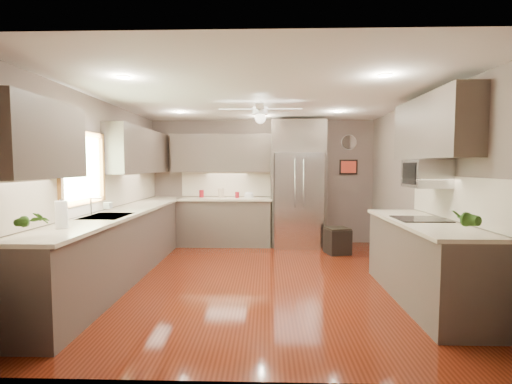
{
  "coord_description": "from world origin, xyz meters",
  "views": [
    {
      "loc": [
        0.09,
        -5.09,
        1.57
      ],
      "look_at": [
        -0.07,
        0.6,
        1.17
      ],
      "focal_mm": 26.0,
      "sensor_mm": 36.0,
      "label": 1
    }
  ],
  "objects_px": {
    "canister_a": "(202,194)",
    "canister_c": "(221,193)",
    "paper_towel": "(62,215)",
    "refrigerator": "(298,186)",
    "bowl": "(249,197)",
    "stool": "(337,241)",
    "potted_plant_right": "(465,219)",
    "potted_plant_left": "(34,220)",
    "microwave": "(426,173)",
    "soap_bottle": "(109,205)",
    "canister_d": "(237,195)"
  },
  "relations": [
    {
      "from": "canister_a",
      "to": "canister_c",
      "type": "height_order",
      "value": "canister_c"
    },
    {
      "from": "paper_towel",
      "to": "refrigerator",
      "type": "bearing_deg",
      "value": 53.36
    },
    {
      "from": "bowl",
      "to": "stool",
      "type": "xyz_separation_m",
      "value": [
        1.62,
        -0.7,
        -0.73
      ]
    },
    {
      "from": "stool",
      "to": "potted_plant_right",
      "type": "bearing_deg",
      "value": -80.41
    },
    {
      "from": "potted_plant_left",
      "to": "stool",
      "type": "distance_m",
      "value": 4.84
    },
    {
      "from": "potted_plant_right",
      "to": "stool",
      "type": "relative_size",
      "value": 0.63
    },
    {
      "from": "refrigerator",
      "to": "microwave",
      "type": "xyz_separation_m",
      "value": [
        1.33,
        -2.71,
        0.29
      ]
    },
    {
      "from": "bowl",
      "to": "microwave",
      "type": "bearing_deg",
      "value": -50.25
    },
    {
      "from": "potted_plant_right",
      "to": "paper_towel",
      "type": "relative_size",
      "value": 1.02
    },
    {
      "from": "soap_bottle",
      "to": "potted_plant_right",
      "type": "distance_m",
      "value": 4.26
    },
    {
      "from": "stool",
      "to": "bowl",
      "type": "bearing_deg",
      "value": 156.5
    },
    {
      "from": "canister_c",
      "to": "stool",
      "type": "distance_m",
      "value": 2.42
    },
    {
      "from": "canister_c",
      "to": "potted_plant_left",
      "type": "distance_m",
      "value": 4.33
    },
    {
      "from": "canister_d",
      "to": "refrigerator",
      "type": "distance_m",
      "value": 1.21
    },
    {
      "from": "refrigerator",
      "to": "canister_c",
      "type": "bearing_deg",
      "value": 177.34
    },
    {
      "from": "canister_a",
      "to": "microwave",
      "type": "distance_m",
      "value": 4.3
    },
    {
      "from": "microwave",
      "to": "stool",
      "type": "relative_size",
      "value": 1.15
    },
    {
      "from": "soap_bottle",
      "to": "microwave",
      "type": "relative_size",
      "value": 0.35
    },
    {
      "from": "canister_d",
      "to": "potted_plant_left",
      "type": "xyz_separation_m",
      "value": [
        -1.45,
        -4.15,
        0.1
      ]
    },
    {
      "from": "soap_bottle",
      "to": "stool",
      "type": "distance_m",
      "value": 3.87
    },
    {
      "from": "paper_towel",
      "to": "soap_bottle",
      "type": "bearing_deg",
      "value": 93.74
    },
    {
      "from": "canister_d",
      "to": "stool",
      "type": "relative_size",
      "value": 0.26
    },
    {
      "from": "bowl",
      "to": "stool",
      "type": "distance_m",
      "value": 1.91
    },
    {
      "from": "bowl",
      "to": "microwave",
      "type": "distance_m",
      "value": 3.61
    },
    {
      "from": "potted_plant_left",
      "to": "refrigerator",
      "type": "xyz_separation_m",
      "value": [
        2.64,
        4.11,
        0.09
      ]
    },
    {
      "from": "soap_bottle",
      "to": "refrigerator",
      "type": "bearing_deg",
      "value": 39.6
    },
    {
      "from": "stool",
      "to": "canister_d",
      "type": "bearing_deg",
      "value": 159.12
    },
    {
      "from": "canister_d",
      "to": "refrigerator",
      "type": "relative_size",
      "value": 0.05
    },
    {
      "from": "canister_c",
      "to": "bowl",
      "type": "distance_m",
      "value": 0.55
    },
    {
      "from": "canister_c",
      "to": "potted_plant_right",
      "type": "height_order",
      "value": "potted_plant_right"
    },
    {
      "from": "bowl",
      "to": "paper_towel",
      "type": "relative_size",
      "value": 0.65
    },
    {
      "from": "canister_a",
      "to": "stool",
      "type": "height_order",
      "value": "canister_a"
    },
    {
      "from": "soap_bottle",
      "to": "potted_plant_right",
      "type": "bearing_deg",
      "value": -21.67
    },
    {
      "from": "soap_bottle",
      "to": "refrigerator",
      "type": "distance_m",
      "value": 3.59
    },
    {
      "from": "potted_plant_left",
      "to": "potted_plant_right",
      "type": "relative_size",
      "value": 1.05
    },
    {
      "from": "potted_plant_right",
      "to": "bowl",
      "type": "bearing_deg",
      "value": 118.97
    },
    {
      "from": "canister_c",
      "to": "canister_d",
      "type": "distance_m",
      "value": 0.32
    },
    {
      "from": "canister_c",
      "to": "refrigerator",
      "type": "bearing_deg",
      "value": -2.66
    },
    {
      "from": "potted_plant_left",
      "to": "paper_towel",
      "type": "distance_m",
      "value": 0.51
    },
    {
      "from": "canister_d",
      "to": "stool",
      "type": "distance_m",
      "value": 2.12
    },
    {
      "from": "canister_c",
      "to": "soap_bottle",
      "type": "relative_size",
      "value": 1.04
    },
    {
      "from": "canister_a",
      "to": "refrigerator",
      "type": "relative_size",
      "value": 0.06
    },
    {
      "from": "paper_towel",
      "to": "potted_plant_left",
      "type": "bearing_deg",
      "value": -85.63
    },
    {
      "from": "microwave",
      "to": "paper_towel",
      "type": "bearing_deg",
      "value": -167.46
    },
    {
      "from": "soap_bottle",
      "to": "paper_towel",
      "type": "height_order",
      "value": "paper_towel"
    },
    {
      "from": "canister_d",
      "to": "stool",
      "type": "bearing_deg",
      "value": -20.88
    },
    {
      "from": "canister_a",
      "to": "bowl",
      "type": "relative_size",
      "value": 0.75
    },
    {
      "from": "potted_plant_left",
      "to": "potted_plant_right",
      "type": "height_order",
      "value": "potted_plant_left"
    },
    {
      "from": "potted_plant_right",
      "to": "paper_towel",
      "type": "height_order",
      "value": "potted_plant_right"
    },
    {
      "from": "potted_plant_right",
      "to": "canister_a",
      "type": "bearing_deg",
      "value": 128.24
    }
  ]
}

